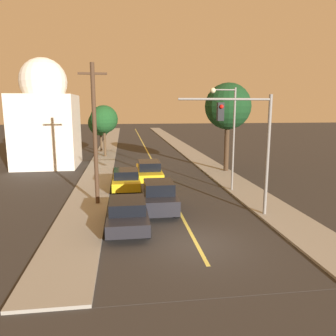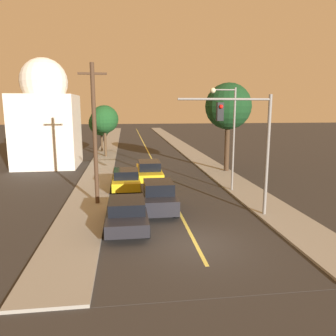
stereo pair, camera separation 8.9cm
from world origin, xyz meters
name	(u,v)px [view 2 (the right image)]	position (x,y,z in m)	size (l,w,h in m)	color
ground_plane	(196,244)	(0.00, 0.00, 0.00)	(200.00, 200.00, 0.00)	#2D2B28
road_surface	(145,146)	(0.00, 36.00, 0.01)	(8.03, 80.00, 0.01)	#2D2B28
sidewalk_left	(109,146)	(-5.27, 36.00, 0.06)	(2.50, 80.00, 0.12)	gray
sidewalk_right	(180,145)	(5.27, 36.00, 0.06)	(2.50, 80.00, 0.12)	gray
car_near_lane_front	(158,196)	(-1.12, 4.74, 0.85)	(1.91, 4.23, 1.73)	black
car_near_lane_second	(149,172)	(-1.12, 11.78, 0.86)	(1.91, 5.03, 1.70)	gold
car_outer_lane_front	(127,213)	(-2.89, 2.33, 0.76)	(2.02, 4.55, 1.46)	black
car_outer_lane_second	(126,179)	(-2.89, 9.85, 0.75)	(2.00, 4.34, 1.46)	gold
traffic_signal_mast	(248,135)	(3.33, 3.16, 4.37)	(4.82, 0.42, 6.27)	slate
streetlamp_right	(228,125)	(3.95, 8.44, 4.55)	(1.76, 0.36, 6.89)	slate
utility_pole_left	(95,132)	(-4.62, 6.38, 4.31)	(1.60, 0.24, 8.06)	#422D1E
tree_left_near	(105,119)	(-5.18, 25.28, 4.36)	(3.13, 3.13, 5.82)	#4C3823
tree_left_far	(101,123)	(-5.88, 29.49, 3.70)	(3.10, 3.10, 5.14)	#4C3823
tree_right_near	(228,107)	(6.05, 15.11, 5.77)	(4.01, 4.01, 7.70)	#3D2B1C
domed_building_left	(46,118)	(-10.39, 20.28, 4.71)	(5.75, 5.75, 10.29)	silver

